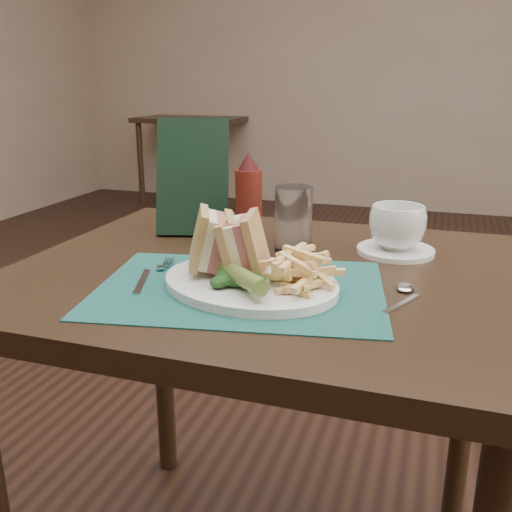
{
  "coord_description": "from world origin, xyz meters",
  "views": [
    {
      "loc": [
        0.29,
        -1.44,
        1.08
      ],
      "look_at": [
        0.01,
        -0.58,
        0.8
      ],
      "focal_mm": 40.0,
      "sensor_mm": 36.0,
      "label": 1
    }
  ],
  "objects_px": {
    "sandwich_half_b": "(231,244)",
    "check_presenter": "(193,177)",
    "table_bg_left": "(196,159)",
    "placemat": "(240,288)",
    "coffee_cup": "(397,227)",
    "table_main": "(264,443)",
    "plate": "(250,283)",
    "ketchup_bottle": "(249,197)",
    "saucer": "(395,251)",
    "sandwich_half_a": "(199,241)",
    "drinking_glass": "(294,220)"
  },
  "relations": [
    {
      "from": "sandwich_half_b",
      "to": "ketchup_bottle",
      "type": "distance_m",
      "value": 0.26
    },
    {
      "from": "saucer",
      "to": "check_presenter",
      "type": "xyz_separation_m",
      "value": [
        -0.44,
        0.02,
        0.12
      ]
    },
    {
      "from": "table_main",
      "to": "ketchup_bottle",
      "type": "relative_size",
      "value": 4.84
    },
    {
      "from": "placemat",
      "to": "table_bg_left",
      "type": "bearing_deg",
      "value": 115.18
    },
    {
      "from": "drinking_glass",
      "to": "ketchup_bottle",
      "type": "distance_m",
      "value": 0.12
    },
    {
      "from": "plate",
      "to": "ketchup_bottle",
      "type": "distance_m",
      "value": 0.3
    },
    {
      "from": "table_main",
      "to": "check_presenter",
      "type": "relative_size",
      "value": 3.54
    },
    {
      "from": "saucer",
      "to": "sandwich_half_a",
      "type": "bearing_deg",
      "value": -138.73
    },
    {
      "from": "coffee_cup",
      "to": "drinking_glass",
      "type": "height_order",
      "value": "drinking_glass"
    },
    {
      "from": "sandwich_half_a",
      "to": "drinking_glass",
      "type": "height_order",
      "value": "drinking_glass"
    },
    {
      "from": "table_main",
      "to": "plate",
      "type": "height_order",
      "value": "plate"
    },
    {
      "from": "ketchup_bottle",
      "to": "check_presenter",
      "type": "distance_m",
      "value": 0.14
    },
    {
      "from": "placemat",
      "to": "check_presenter",
      "type": "relative_size",
      "value": 1.82
    },
    {
      "from": "table_bg_left",
      "to": "check_presenter",
      "type": "relative_size",
      "value": 3.54
    },
    {
      "from": "table_main",
      "to": "table_bg_left",
      "type": "bearing_deg",
      "value": 115.93
    },
    {
      "from": "coffee_cup",
      "to": "drinking_glass",
      "type": "distance_m",
      "value": 0.2
    },
    {
      "from": "plate",
      "to": "coffee_cup",
      "type": "relative_size",
      "value": 2.76
    },
    {
      "from": "table_bg_left",
      "to": "sandwich_half_b",
      "type": "distance_m",
      "value": 4.36
    },
    {
      "from": "ketchup_bottle",
      "to": "plate",
      "type": "bearing_deg",
      "value": -70.52
    },
    {
      "from": "table_main",
      "to": "saucer",
      "type": "relative_size",
      "value": 6.0
    },
    {
      "from": "table_bg_left",
      "to": "coffee_cup",
      "type": "height_order",
      "value": "coffee_cup"
    },
    {
      "from": "table_bg_left",
      "to": "placemat",
      "type": "xyz_separation_m",
      "value": [
        1.86,
        -3.95,
        0.38
      ]
    },
    {
      "from": "plate",
      "to": "sandwich_half_a",
      "type": "xyz_separation_m",
      "value": [
        -0.09,
        0.01,
        0.06
      ]
    },
    {
      "from": "table_main",
      "to": "plate",
      "type": "xyz_separation_m",
      "value": [
        0.01,
        -0.11,
        0.38
      ]
    },
    {
      "from": "placemat",
      "to": "plate",
      "type": "relative_size",
      "value": 1.54
    },
    {
      "from": "plate",
      "to": "coffee_cup",
      "type": "bearing_deg",
      "value": 70.47
    },
    {
      "from": "placemat",
      "to": "saucer",
      "type": "relative_size",
      "value": 3.08
    },
    {
      "from": "sandwich_half_b",
      "to": "ketchup_bottle",
      "type": "height_order",
      "value": "ketchup_bottle"
    },
    {
      "from": "sandwich_half_b",
      "to": "coffee_cup",
      "type": "bearing_deg",
      "value": 37.36
    },
    {
      "from": "plate",
      "to": "sandwich_half_a",
      "type": "bearing_deg",
      "value": -170.31
    },
    {
      "from": "sandwich_half_a",
      "to": "check_presenter",
      "type": "distance_m",
      "value": 0.32
    },
    {
      "from": "sandwich_half_b",
      "to": "plate",
      "type": "bearing_deg",
      "value": -31.9
    },
    {
      "from": "table_bg_left",
      "to": "sandwich_half_a",
      "type": "height_order",
      "value": "sandwich_half_a"
    },
    {
      "from": "table_bg_left",
      "to": "saucer",
      "type": "bearing_deg",
      "value": -60.44
    },
    {
      "from": "sandwich_half_b",
      "to": "coffee_cup",
      "type": "xyz_separation_m",
      "value": [
        0.25,
        0.26,
        -0.02
      ]
    },
    {
      "from": "sandwich_half_b",
      "to": "check_presenter",
      "type": "bearing_deg",
      "value": 115.12
    },
    {
      "from": "sandwich_half_a",
      "to": "coffee_cup",
      "type": "distance_m",
      "value": 0.4
    },
    {
      "from": "saucer",
      "to": "ketchup_bottle",
      "type": "relative_size",
      "value": 0.81
    },
    {
      "from": "drinking_glass",
      "to": "table_main",
      "type": "bearing_deg",
      "value": -102.11
    },
    {
      "from": "placemat",
      "to": "sandwich_half_b",
      "type": "xyz_separation_m",
      "value": [
        -0.02,
        0.02,
        0.07
      ]
    },
    {
      "from": "saucer",
      "to": "check_presenter",
      "type": "distance_m",
      "value": 0.46
    },
    {
      "from": "table_main",
      "to": "drinking_glass",
      "type": "distance_m",
      "value": 0.45
    },
    {
      "from": "placemat",
      "to": "plate",
      "type": "bearing_deg",
      "value": 24.12
    },
    {
      "from": "table_main",
      "to": "saucer",
      "type": "distance_m",
      "value": 0.47
    },
    {
      "from": "sandwich_half_b",
      "to": "ketchup_bottle",
      "type": "relative_size",
      "value": 0.55
    },
    {
      "from": "coffee_cup",
      "to": "check_presenter",
      "type": "height_order",
      "value": "check_presenter"
    },
    {
      "from": "sandwich_half_a",
      "to": "drinking_glass",
      "type": "xyz_separation_m",
      "value": [
        0.11,
        0.21,
        -0.0
      ]
    },
    {
      "from": "drinking_glass",
      "to": "placemat",
      "type": "bearing_deg",
      "value": -97.04
    },
    {
      "from": "saucer",
      "to": "drinking_glass",
      "type": "distance_m",
      "value": 0.21
    },
    {
      "from": "placemat",
      "to": "sandwich_half_a",
      "type": "relative_size",
      "value": 4.41
    }
  ]
}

